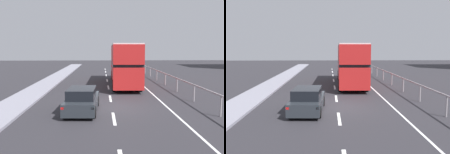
# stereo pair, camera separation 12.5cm
# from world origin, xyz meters

# --- Properties ---
(ground_plane) EXTENTS (74.79, 120.00, 0.10)m
(ground_plane) POSITION_xyz_m (0.00, 0.00, -0.05)
(ground_plane) COLOR #2A292E
(near_sidewalk_kerb) EXTENTS (2.34, 80.00, 0.14)m
(near_sidewalk_kerb) POSITION_xyz_m (-6.30, 0.00, 0.07)
(near_sidewalk_kerb) COLOR gray
(near_sidewalk_kerb) RESTS_ON ground
(lane_paint_markings) EXTENTS (3.64, 46.00, 0.01)m
(lane_paint_markings) POSITION_xyz_m (2.17, 8.52, 0.00)
(lane_paint_markings) COLOR silver
(lane_paint_markings) RESTS_ON ground
(bridge_side_railing) EXTENTS (0.10, 42.00, 1.20)m
(bridge_side_railing) POSITION_xyz_m (5.81, 9.00, 0.97)
(bridge_side_railing) COLOR gray
(bridge_side_railing) RESTS_ON ground
(double_decker_bus_red) EXTENTS (2.84, 11.34, 4.12)m
(double_decker_bus_red) POSITION_xyz_m (1.68, 9.56, 2.21)
(double_decker_bus_red) COLOR #B41C1C
(double_decker_bus_red) RESTS_ON ground
(hatchback_car_near) EXTENTS (1.92, 4.23, 1.42)m
(hatchback_car_near) POSITION_xyz_m (-1.78, -1.03, 0.68)
(hatchback_car_near) COLOR #262A30
(hatchback_car_near) RESTS_ON ground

